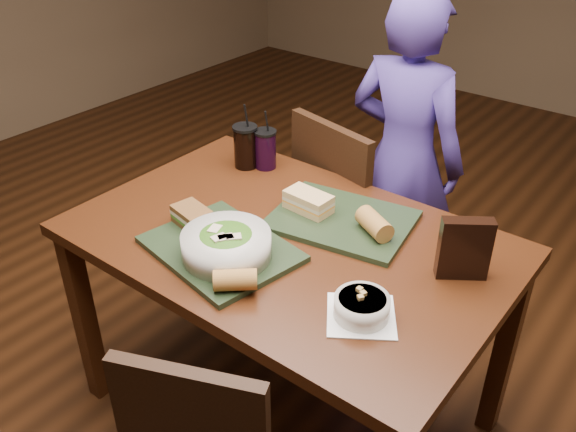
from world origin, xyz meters
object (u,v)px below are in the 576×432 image
object	(u,v)px
baguette_near	(235,280)
diner	(404,160)
sandwich_near	(192,216)
dining_table	(288,260)
tray_near	(221,249)
chair_far	(341,212)
chip_bag	(464,249)
tray_far	(342,220)
cup_berry	(265,149)
salad_bowl	(226,244)
sandwich_far	(308,202)
soup_bowl	(362,307)
baguette_far	(374,224)
cup_cola	(245,146)

from	to	relation	value
baguette_near	diner	bearing A→B (deg)	95.41
sandwich_near	dining_table	bearing A→B (deg)	30.82
tray_near	baguette_near	world-z (taller)	baguette_near
chair_far	chip_bag	size ratio (longest dim) A/B	5.11
tray_near	baguette_near	distance (m)	0.21
tray_far	cup_berry	xyz separation A→B (m)	(-0.43, 0.15, 0.06)
tray_far	tray_near	bearing A→B (deg)	-118.52
baguette_near	salad_bowl	bearing A→B (deg)	141.64
dining_table	sandwich_far	bearing A→B (deg)	100.47
tray_far	soup_bowl	size ratio (longest dim) A/B	1.79
sandwich_far	baguette_far	world-z (taller)	baguette_far
salad_bowl	sandwich_near	size ratio (longest dim) A/B	1.89
dining_table	soup_bowl	bearing A→B (deg)	-25.33
dining_table	sandwich_near	size ratio (longest dim) A/B	9.80
salad_bowl	baguette_near	bearing A→B (deg)	-38.36
tray_near	chair_far	bearing A→B (deg)	94.66
chip_bag	salad_bowl	bearing A→B (deg)	176.68
chair_far	cup_cola	bearing A→B (deg)	-130.84
chair_far	sandwich_far	world-z (taller)	chair_far
baguette_near	baguette_far	xyz separation A→B (m)	(0.14, 0.45, 0.00)
baguette_near	cup_berry	size ratio (longest dim) A/B	0.51
tray_near	tray_far	xyz separation A→B (m)	(0.19, 0.35, 0.00)
soup_bowl	baguette_far	distance (m)	0.36
soup_bowl	sandwich_near	bearing A→B (deg)	177.73
dining_table	sandwich_far	distance (m)	0.20
sandwich_far	diner	bearing A→B (deg)	91.39
baguette_near	tray_far	bearing A→B (deg)	87.28
cup_berry	chip_bag	xyz separation A→B (m)	(0.84, -0.17, 0.02)
chip_bag	sandwich_near	bearing A→B (deg)	165.46
salad_bowl	soup_bowl	size ratio (longest dim) A/B	1.07
sandwich_far	chip_bag	xyz separation A→B (m)	(0.52, -0.00, 0.04)
baguette_far	cup_berry	world-z (taller)	cup_berry
tray_far	baguette_near	distance (m)	0.47
soup_bowl	diner	bearing A→B (deg)	112.76
chair_far	baguette_far	world-z (taller)	chair_far
sandwich_near	cup_cola	size ratio (longest dim) A/B	0.55
soup_bowl	cup_berry	bearing A→B (deg)	145.91
sandwich_far	baguette_far	xyz separation A→B (m)	(0.23, 0.01, 0.00)
dining_table	chip_bag	distance (m)	0.54
soup_bowl	baguette_near	world-z (taller)	baguette_near
diner	tray_far	distance (m)	0.66
diner	salad_bowl	world-z (taller)	diner
diner	baguette_near	world-z (taller)	diner
tray_far	sandwich_near	size ratio (longest dim) A/B	3.17
salad_bowl	diner	bearing A→B (deg)	89.26
chair_far	sandwich_near	bearing A→B (deg)	-97.24
chair_far	chip_bag	world-z (taller)	chip_bag
diner	soup_bowl	world-z (taller)	diner
dining_table	chip_bag	xyz separation A→B (m)	(0.49, 0.13, 0.18)
soup_bowl	tray_near	bearing A→B (deg)	-178.80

